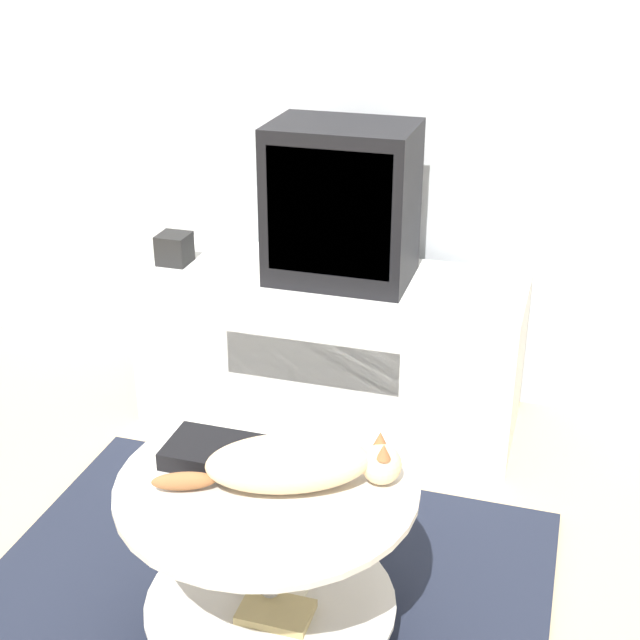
% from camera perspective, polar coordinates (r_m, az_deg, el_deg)
% --- Properties ---
extents(wall_back, '(8.00, 0.05, 2.60)m').
position_cam_1_polar(wall_back, '(3.31, 4.11, 16.46)').
color(wall_back, silver).
rests_on(wall_back, ground_plane).
extents(rug, '(1.59, 1.59, 0.02)m').
position_cam_1_polar(rug, '(2.53, -5.29, -19.74)').
color(rug, '#1E2333').
rests_on(rug, ground_plane).
extents(tv_stand, '(1.38, 0.50, 0.58)m').
position_cam_1_polar(tv_stand, '(3.32, 0.73, -1.75)').
color(tv_stand, silver).
rests_on(tv_stand, ground_plane).
extents(tv, '(0.49, 0.34, 0.55)m').
position_cam_1_polar(tv, '(3.09, 1.41, 7.48)').
color(tv, black).
rests_on(tv, tv_stand).
extents(speaker, '(0.11, 0.11, 0.11)m').
position_cam_1_polar(speaker, '(3.34, -9.30, 4.53)').
color(speaker, black).
rests_on(speaker, tv_stand).
extents(coffee_table, '(0.75, 0.75, 0.49)m').
position_cam_1_polar(coffee_table, '(2.32, -3.27, -13.99)').
color(coffee_table, '#B2B2B7').
rests_on(coffee_table, rug).
extents(dvd_box, '(0.24, 0.17, 0.05)m').
position_cam_1_polar(dvd_box, '(2.29, -6.83, -8.42)').
color(dvd_box, black).
rests_on(dvd_box, coffee_table).
extents(cat, '(0.57, 0.31, 0.13)m').
position_cam_1_polar(cat, '(2.16, -1.60, -9.17)').
color(cat, beige).
rests_on(cat, coffee_table).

